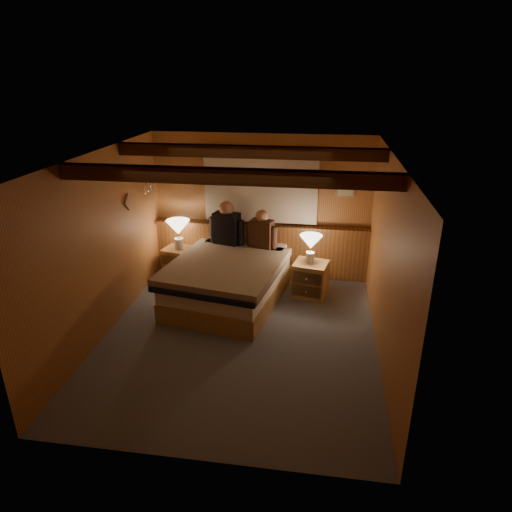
% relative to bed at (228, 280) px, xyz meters
% --- Properties ---
extents(floor, '(4.20, 4.20, 0.00)m').
position_rel_bed_xyz_m(floor, '(0.35, -0.99, -0.36)').
color(floor, slate).
rests_on(floor, ground).
extents(ceiling, '(4.20, 4.20, 0.00)m').
position_rel_bed_xyz_m(ceiling, '(0.35, -0.99, 2.04)').
color(ceiling, tan).
rests_on(ceiling, wall_back).
extents(wall_back, '(3.60, 0.00, 3.60)m').
position_rel_bed_xyz_m(wall_back, '(0.35, 1.11, 0.84)').
color(wall_back, '#B57A41').
rests_on(wall_back, floor).
extents(wall_left, '(0.00, 4.20, 4.20)m').
position_rel_bed_xyz_m(wall_left, '(-1.45, -0.99, 0.84)').
color(wall_left, '#B57A41').
rests_on(wall_left, floor).
extents(wall_right, '(0.00, 4.20, 4.20)m').
position_rel_bed_xyz_m(wall_right, '(2.15, -0.99, 0.84)').
color(wall_right, '#B57A41').
rests_on(wall_right, floor).
extents(wall_front, '(3.60, 0.00, 3.60)m').
position_rel_bed_xyz_m(wall_front, '(0.35, -3.09, 0.84)').
color(wall_front, '#B57A41').
rests_on(wall_front, floor).
extents(wainscot, '(3.60, 0.23, 0.94)m').
position_rel_bed_xyz_m(wainscot, '(0.35, 1.05, 0.13)').
color(wainscot, brown).
rests_on(wainscot, wall_back).
extents(curtain_window, '(2.18, 0.09, 1.11)m').
position_rel_bed_xyz_m(curtain_window, '(0.35, 1.04, 1.17)').
color(curtain_window, '#4F3013').
rests_on(curtain_window, wall_back).
extents(ceiling_beams, '(3.60, 1.65, 0.16)m').
position_rel_bed_xyz_m(ceiling_beams, '(0.35, -0.84, 1.95)').
color(ceiling_beams, '#4F3013').
rests_on(ceiling_beams, ceiling).
extents(coat_rail, '(0.05, 0.55, 0.24)m').
position_rel_bed_xyz_m(coat_rail, '(-1.37, 0.59, 1.31)').
color(coat_rail, white).
rests_on(coat_rail, wall_left).
extents(framed_print, '(0.30, 0.04, 0.25)m').
position_rel_bed_xyz_m(framed_print, '(1.70, 1.09, 1.19)').
color(framed_print, '#A67953').
rests_on(framed_print, wall_back).
extents(bed, '(1.85, 2.23, 0.68)m').
position_rel_bed_xyz_m(bed, '(0.00, 0.00, 0.00)').
color(bed, '#B17F4B').
rests_on(bed, floor).
extents(nightstand_left, '(0.55, 0.51, 0.52)m').
position_rel_bed_xyz_m(nightstand_left, '(-1.02, 0.78, -0.10)').
color(nightstand_left, '#B17F4B').
rests_on(nightstand_left, floor).
extents(nightstand_right, '(0.59, 0.55, 0.55)m').
position_rel_bed_xyz_m(nightstand_right, '(1.23, 0.39, -0.08)').
color(nightstand_right, '#B17F4B').
rests_on(nightstand_right, floor).
extents(lamp_left, '(0.39, 0.39, 0.51)m').
position_rel_bed_xyz_m(lamp_left, '(-0.99, 0.74, 0.52)').
color(lamp_left, white).
rests_on(lamp_left, nightstand_left).
extents(lamp_right, '(0.34, 0.34, 0.45)m').
position_rel_bed_xyz_m(lamp_right, '(1.21, 0.40, 0.51)').
color(lamp_right, white).
rests_on(lamp_right, nightstand_right).
extents(person_left, '(0.59, 0.33, 0.73)m').
position_rel_bed_xyz_m(person_left, '(-0.16, 0.72, 0.62)').
color(person_left, black).
rests_on(person_left, bed).
extents(person_right, '(0.51, 0.30, 0.64)m').
position_rel_bed_xyz_m(person_right, '(0.42, 0.66, 0.58)').
color(person_right, '#492C1D').
rests_on(person_right, bed).
extents(duffel_bag, '(0.51, 0.34, 0.35)m').
position_rel_bed_xyz_m(duffel_bag, '(-0.60, 0.00, -0.20)').
color(duffel_bag, black).
rests_on(duffel_bag, floor).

